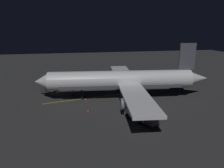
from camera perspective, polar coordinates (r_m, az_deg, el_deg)
The scene contains 10 objects.
ground_plane at distance 46.31m, azimuth 2.44°, elevation -4.17°, with size 180.00×180.00×0.20m, color #303031.
apron_guide_stripe at distance 47.52m, azimuth -2.87°, elevation -3.51°, with size 0.24×26.93×0.01m, color gold.
airliner at distance 45.13m, azimuth 3.29°, elevation 0.96°, with size 37.94×39.21×12.37m.
baggage_truck at distance 53.02m, azimuth -16.02°, elevation -0.71°, with size 5.76×6.23×2.30m.
catering_truck at distance 35.33m, azimuth 8.10°, elevation -8.42°, with size 6.62×4.78×2.42m.
ground_crew_worker at distance 48.34m, azimuth -11.18°, elevation -2.36°, with size 0.40×0.40×1.74m.
traffic_cone_near_left at distance 47.22m, azimuth -1.55°, elevation -3.31°, with size 0.50×0.50×0.55m.
traffic_cone_near_right at distance 45.10m, azimuth -7.44°, elevation -4.37°, with size 0.50×0.50×0.55m.
traffic_cone_under_wing at distance 47.92m, azimuth -0.86°, elevation -3.02°, with size 0.50×0.50×0.55m.
traffic_cone_far at distance 39.01m, azimuth -6.83°, elevation -7.61°, with size 0.50×0.50×0.55m.
Camera 1 is at (-42.34, 10.32, 15.56)m, focal length 32.24 mm.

